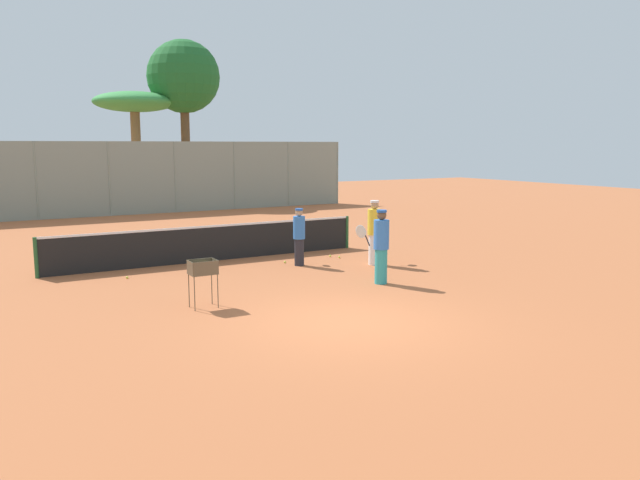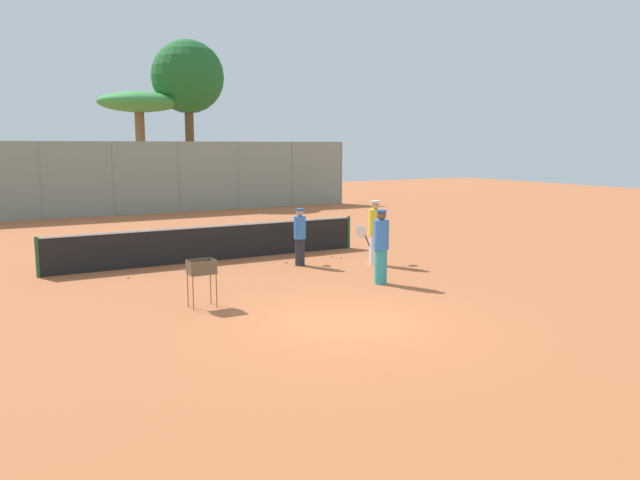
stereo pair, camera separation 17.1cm
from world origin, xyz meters
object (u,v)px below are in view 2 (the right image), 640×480
player_red_cap (381,246)px  player_yellow_shirt (375,232)px  tennis_net (213,242)px  player_white_outfit (300,236)px  ball_cart (202,271)px

player_red_cap → player_yellow_shirt: 2.48m
tennis_net → player_white_outfit: 2.72m
player_white_outfit → player_red_cap: player_red_cap is taller
player_yellow_shirt → ball_cart: 6.25m
tennis_net → player_yellow_shirt: player_yellow_shirt is taller
player_white_outfit → ball_cart: bearing=153.9°
tennis_net → player_white_outfit: bearing=-44.7°
tennis_net → ball_cart: size_ratio=9.42×
tennis_net → player_yellow_shirt: size_ratio=5.20×
tennis_net → player_red_cap: (2.55, -5.00, 0.40)m
tennis_net → ball_cart: (-2.04, -4.99, 0.23)m
player_white_outfit → player_red_cap: (0.63, -3.09, 0.10)m
player_white_outfit → player_yellow_shirt: 2.15m
tennis_net → player_red_cap: bearing=-63.0°
tennis_net → player_white_outfit: (1.92, -1.90, 0.29)m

